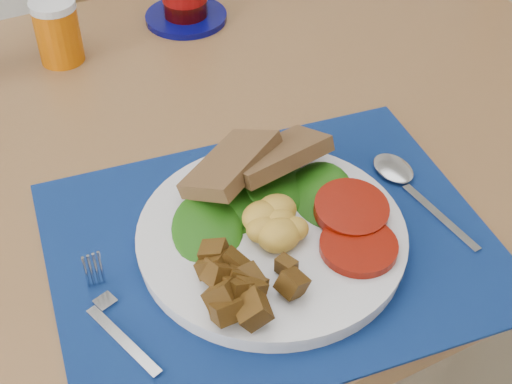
# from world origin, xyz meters

# --- Properties ---
(table) EXTENTS (1.40, 0.90, 0.75)m
(table) POSITION_xyz_m (0.00, 0.20, 0.67)
(table) COLOR brown
(table) RESTS_ON ground
(chair_far) EXTENTS (0.48, 0.47, 1.07)m
(chair_far) POSITION_xyz_m (0.10, 0.94, 0.55)
(chair_far) COLOR brown
(chair_far) RESTS_ON ground
(placemat) EXTENTS (0.57, 0.47, 0.00)m
(placemat) POSITION_xyz_m (0.02, -0.05, 0.75)
(placemat) COLOR black
(placemat) RESTS_ON table
(breakfast_plate) EXTENTS (0.31, 0.31, 0.08)m
(breakfast_plate) POSITION_xyz_m (0.02, -0.05, 0.78)
(breakfast_plate) COLOR silver
(breakfast_plate) RESTS_ON placemat
(fork) EXTENTS (0.05, 0.17, 0.00)m
(fork) POSITION_xyz_m (-0.18, -0.06, 0.76)
(fork) COLOR #B2B5BA
(fork) RESTS_ON placemat
(spoon) EXTENTS (0.05, 0.20, 0.01)m
(spoon) POSITION_xyz_m (0.23, -0.03, 0.76)
(spoon) COLOR #B2B5BA
(spoon) RESTS_ON placemat
(juice_glass) EXTENTS (0.07, 0.07, 0.10)m
(juice_glass) POSITION_xyz_m (-0.08, 0.47, 0.80)
(juice_glass) COLOR #CC5E05
(juice_glass) RESTS_ON table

